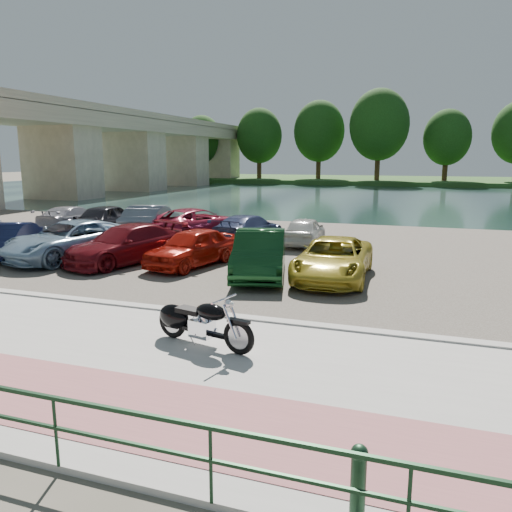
{
  "coord_description": "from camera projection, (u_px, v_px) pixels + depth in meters",
  "views": [
    {
      "loc": [
        3.99,
        -8.31,
        3.73
      ],
      "look_at": [
        -0.34,
        4.28,
        1.1
      ],
      "focal_mm": 35.0,
      "sensor_mm": 36.0,
      "label": 1
    }
  ],
  "objects": [
    {
      "name": "car_9",
      "position": [
        151.0,
        221.0,
        23.58
      ],
      "size": [
        2.54,
        4.84,
        1.52
      ],
      "primitive_type": "imported",
      "rotation": [
        0.0,
        0.0,
        3.35
      ],
      "color": "slate",
      "rests_on": "parking_lot"
    },
    {
      "name": "car_3",
      "position": [
        126.0,
        244.0,
        17.66
      ],
      "size": [
        3.28,
        4.99,
        1.34
      ],
      "primitive_type": "imported",
      "rotation": [
        0.0,
        0.0,
        -0.33
      ],
      "color": "maroon",
      "rests_on": "parking_lot"
    },
    {
      "name": "kerb",
      "position": [
        238.0,
        318.0,
        11.55
      ],
      "size": [
        60.0,
        0.3,
        0.14
      ],
      "primitive_type": "cube",
      "color": "#A4A29B",
      "rests_on": "ground"
    },
    {
      "name": "car_4",
      "position": [
        192.0,
        247.0,
        17.18
      ],
      "size": [
        2.35,
        4.09,
        1.31
      ],
      "primitive_type": "imported",
      "rotation": [
        0.0,
        0.0,
        -0.22
      ],
      "color": "#A6160B",
      "rests_on": "parking_lot"
    },
    {
      "name": "pink_path",
      "position": [
        129.0,
        407.0,
        7.37
      ],
      "size": [
        60.0,
        2.0,
        0.01
      ],
      "primitive_type": "cube",
      "color": "#935357",
      "rests_on": "promenade"
    },
    {
      "name": "ground",
      "position": [
        201.0,
        353.0,
        9.71
      ],
      "size": [
        200.0,
        200.0,
        0.0
      ],
      "primitive_type": "plane",
      "color": "#595447",
      "rests_on": "ground"
    },
    {
      "name": "car_5",
      "position": [
        260.0,
        254.0,
        15.68
      ],
      "size": [
        2.6,
        4.63,
        1.44
      ],
      "primitive_type": "imported",
      "rotation": [
        0.0,
        0.0,
        0.26
      ],
      "color": "#0F3716",
      "rests_on": "parking_lot"
    },
    {
      "name": "river",
      "position": [
        383.0,
        198.0,
        46.82
      ],
      "size": [
        120.0,
        40.0,
        0.0
      ],
      "primitive_type": "cube",
      "color": "#1B3130",
      "rests_on": "ground"
    },
    {
      "name": "car_6",
      "position": [
        333.0,
        259.0,
        15.32
      ],
      "size": [
        2.25,
        4.63,
        1.27
      ],
      "primitive_type": "imported",
      "rotation": [
        0.0,
        0.0,
        0.03
      ],
      "color": "gold",
      "rests_on": "parking_lot"
    },
    {
      "name": "parking_lot",
      "position": [
        319.0,
        252.0,
        19.91
      ],
      "size": [
        60.0,
        18.0,
        0.04
      ],
      "primitive_type": "cube",
      "color": "#443E37",
      "rests_on": "ground"
    },
    {
      "name": "car_7",
      "position": [
        72.0,
        218.0,
        25.88
      ],
      "size": [
        1.93,
        4.37,
        1.25
      ],
      "primitive_type": "imported",
      "rotation": [
        0.0,
        0.0,
        3.18
      ],
      "color": "gray",
      "rests_on": "parking_lot"
    },
    {
      "name": "railing",
      "position": [
        54.0,
        413.0,
        5.84
      ],
      "size": [
        24.04,
        0.05,
        0.9
      ],
      "color": "#15301D",
      "rests_on": "promenade"
    },
    {
      "name": "car_8",
      "position": [
        109.0,
        218.0,
        24.99
      ],
      "size": [
        1.86,
        4.27,
        1.43
      ],
      "primitive_type": "imported",
      "rotation": [
        0.0,
        0.0,
        3.18
      ],
      "color": "black",
      "rests_on": "parking_lot"
    },
    {
      "name": "car_2",
      "position": [
        71.0,
        240.0,
        18.31
      ],
      "size": [
        3.68,
        5.54,
        1.41
      ],
      "primitive_type": "imported",
      "rotation": [
        0.0,
        0.0,
        -0.29
      ],
      "color": "#7997B0",
      "rests_on": "parking_lot"
    },
    {
      "name": "car_1",
      "position": [
        7.0,
        240.0,
        18.77
      ],
      "size": [
        2.62,
        4.03,
        1.25
      ],
      "primitive_type": "imported",
      "rotation": [
        0.0,
        0.0,
        0.37
      ],
      "color": "#111736",
      "rests_on": "parking_lot"
    },
    {
      "name": "bridge",
      "position": [
        129.0,
        141.0,
        55.62
      ],
      "size": [
        7.0,
        56.0,
        8.55
      ],
      "color": "tan",
      "rests_on": "ground"
    },
    {
      "name": "motorcycle",
      "position": [
        195.0,
        321.0,
        9.83
      ],
      "size": [
        2.29,
        0.92,
        1.05
      ],
      "rotation": [
        0.0,
        0.0,
        -0.24
      ],
      "color": "black",
      "rests_on": "promenade"
    },
    {
      "name": "promenade",
      "position": [
        177.0,
        371.0,
        8.77
      ],
      "size": [
        60.0,
        6.0,
        0.1
      ],
      "primitive_type": "cube",
      "color": "#A4A29B",
      "rests_on": "ground"
    },
    {
      "name": "far_bank",
      "position": [
        401.0,
        180.0,
        76.46
      ],
      "size": [
        120.0,
        24.0,
        0.6
      ],
      "primitive_type": "cube",
      "color": "#234B1B",
      "rests_on": "ground"
    },
    {
      "name": "car_10",
      "position": [
        196.0,
        223.0,
        23.09
      ],
      "size": [
        3.91,
        5.59,
        1.42
      ],
      "primitive_type": "imported",
      "rotation": [
        0.0,
        0.0,
        2.8
      ],
      "color": "maroon",
      "rests_on": "parking_lot"
    },
    {
      "name": "far_trees",
      "position": [
        435.0,
        130.0,
        67.91
      ],
      "size": [
        70.25,
        10.68,
        12.52
      ],
      "color": "#3E2816",
      "rests_on": "far_bank"
    },
    {
      "name": "car_11",
      "position": [
        248.0,
        229.0,
        21.89
      ],
      "size": [
        2.36,
        4.53,
        1.26
      ],
      "primitive_type": "imported",
      "rotation": [
        0.0,
        0.0,
        3.0
      ],
      "color": "navy",
      "rests_on": "parking_lot"
    },
    {
      "name": "car_12",
      "position": [
        305.0,
        231.0,
        21.38
      ],
      "size": [
        1.65,
        3.65,
        1.22
      ],
      "primitive_type": "imported",
      "rotation": [
        0.0,
        0.0,
        3.2
      ],
      "color": "beige",
      "rests_on": "parking_lot"
    }
  ]
}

